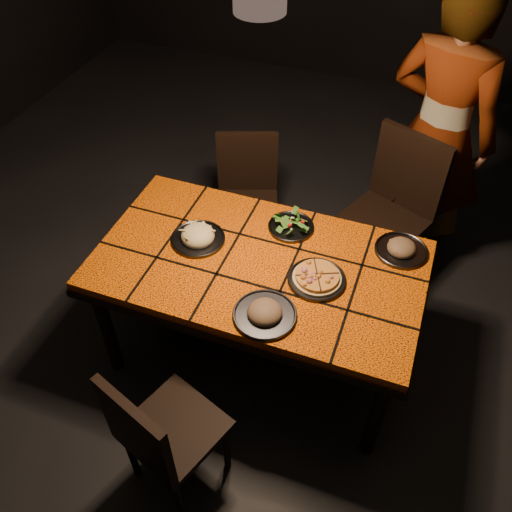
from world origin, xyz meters
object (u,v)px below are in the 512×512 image
(plate_pasta, at_px, (198,237))
(chair_near, at_px, (159,434))
(dining_table, at_px, (259,272))
(plate_pizza, at_px, (317,278))
(chair_far_right, at_px, (394,204))
(diner, at_px, (438,135))
(chair_far_left, at_px, (247,190))

(plate_pasta, bearing_deg, chair_near, -76.97)
(dining_table, xyz_separation_m, plate_pizza, (0.30, -0.02, 0.10))
(dining_table, relative_size, chair_far_right, 1.61)
(dining_table, distance_m, plate_pizza, 0.32)
(dining_table, relative_size, diner, 0.88)
(plate_pasta, bearing_deg, plate_pizza, -5.38)
(chair_far_right, relative_size, plate_pasta, 3.65)
(chair_near, bearing_deg, chair_far_left, -62.20)
(chair_near, relative_size, plate_pizza, 2.80)
(dining_table, height_order, plate_pizza, plate_pizza)
(plate_pizza, bearing_deg, diner, 72.27)
(dining_table, relative_size, chair_near, 1.89)
(dining_table, relative_size, plate_pasta, 5.88)
(dining_table, height_order, chair_far_right, chair_far_right)
(chair_near, xyz_separation_m, chair_far_left, (-0.24, 1.68, -0.00))
(chair_far_right, xyz_separation_m, plate_pasta, (-0.87, -0.85, 0.20))
(plate_pasta, bearing_deg, chair_far_right, 44.40)
(plate_pasta, bearing_deg, diner, 47.85)
(dining_table, relative_size, chair_far_left, 1.91)
(chair_far_right, distance_m, diner, 0.47)
(chair_near, distance_m, chair_far_left, 1.70)
(dining_table, bearing_deg, chair_far_right, 59.10)
(chair_far_left, bearing_deg, diner, -2.43)
(chair_far_left, distance_m, chair_far_right, 0.91)
(diner, bearing_deg, plate_pizza, 92.03)
(chair_far_left, height_order, plate_pasta, chair_far_left)
(diner, xyz_separation_m, plate_pasta, (-1.02, -1.13, -0.15))
(dining_table, bearing_deg, plate_pizza, -4.73)
(diner, bearing_deg, plate_pasta, 67.60)
(chair_far_left, height_order, chair_far_right, chair_far_right)
(chair_far_left, relative_size, plate_pizza, 2.77)
(dining_table, distance_m, plate_pasta, 0.36)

